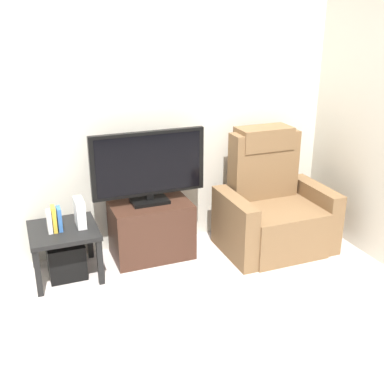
{
  "coord_description": "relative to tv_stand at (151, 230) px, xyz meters",
  "views": [
    {
      "loc": [
        -1.02,
        -2.82,
        2.07
      ],
      "look_at": [
        0.28,
        0.5,
        0.7
      ],
      "focal_mm": 44.42,
      "sensor_mm": 36.0,
      "label": 1
    }
  ],
  "objects": [
    {
      "name": "ground_plane",
      "position": [
        -0.03,
        -0.85,
        -0.25
      ],
      "size": [
        6.4,
        6.4,
        0.0
      ],
      "primitive_type": "plane",
      "color": "#BCB2AD"
    },
    {
      "name": "wall_back",
      "position": [
        -0.03,
        0.28,
        1.05
      ],
      "size": [
        6.4,
        0.06,
        2.6
      ],
      "primitive_type": "cube",
      "color": "beige",
      "rests_on": "ground"
    },
    {
      "name": "tv_stand",
      "position": [
        0.0,
        0.0,
        0.0
      ],
      "size": [
        0.69,
        0.44,
        0.5
      ],
      "color": "#3D2319",
      "rests_on": "ground"
    },
    {
      "name": "television",
      "position": [
        0.0,
        0.02,
        0.59
      ],
      "size": [
        0.99,
        0.2,
        0.63
      ],
      "color": "black",
      "rests_on": "tv_stand"
    },
    {
      "name": "recliner_armchair",
      "position": [
        1.1,
        -0.2,
        0.12
      ],
      "size": [
        0.98,
        0.78,
        1.08
      ],
      "rotation": [
        0.0,
        0.0,
        0.12
      ],
      "color": "brown",
      "rests_on": "ground"
    },
    {
      "name": "side_table",
      "position": [
        -0.76,
        -0.07,
        0.11
      ],
      "size": [
        0.54,
        0.54,
        0.43
      ],
      "color": "black",
      "rests_on": "ground"
    },
    {
      "name": "subwoofer_box",
      "position": [
        -0.76,
        -0.07,
        -0.11
      ],
      "size": [
        0.3,
        0.3,
        0.3
      ],
      "primitive_type": "cube",
      "color": "black",
      "rests_on": "ground"
    },
    {
      "name": "book_leftmost",
      "position": [
        -0.86,
        -0.09,
        0.26
      ],
      "size": [
        0.03,
        0.12,
        0.17
      ],
      "primitive_type": "cube",
      "color": "white",
      "rests_on": "side_table"
    },
    {
      "name": "book_middle",
      "position": [
        -0.82,
        -0.09,
        0.28
      ],
      "size": [
        0.03,
        0.11,
        0.21
      ],
      "primitive_type": "cube",
      "color": "gold",
      "rests_on": "side_table"
    },
    {
      "name": "book_rightmost",
      "position": [
        -0.78,
        -0.09,
        0.27
      ],
      "size": [
        0.03,
        0.11,
        0.19
      ],
      "primitive_type": "cube",
      "color": "#3366B2",
      "rests_on": "side_table"
    },
    {
      "name": "game_console",
      "position": [
        -0.61,
        -0.06,
        0.29
      ],
      "size": [
        0.07,
        0.2,
        0.23
      ],
      "primitive_type": "cube",
      "color": "white",
      "rests_on": "side_table"
    }
  ]
}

